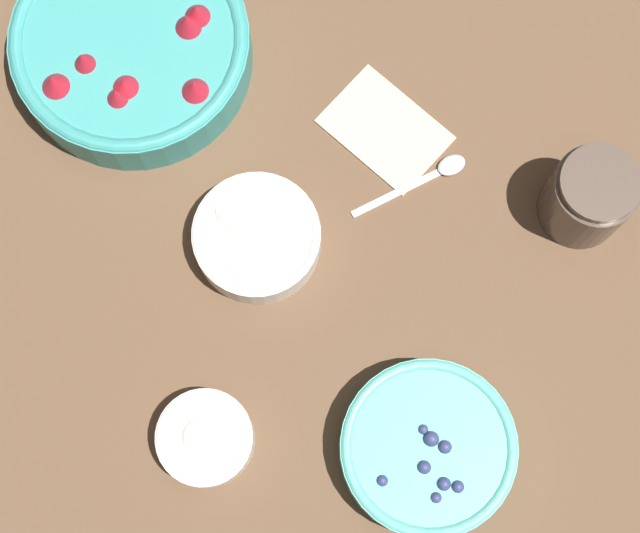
% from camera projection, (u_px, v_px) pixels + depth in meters
% --- Properties ---
extents(ground_plane, '(4.00, 4.00, 0.00)m').
position_uv_depth(ground_plane, '(298.00, 296.00, 1.14)').
color(ground_plane, brown).
extents(bowl_strawberries, '(0.26, 0.26, 0.08)m').
position_uv_depth(bowl_strawberries, '(132.00, 47.00, 1.16)').
color(bowl_strawberries, teal).
rests_on(bowl_strawberries, ground_plane).
extents(bowl_blueberries, '(0.18, 0.18, 0.06)m').
position_uv_depth(bowl_blueberries, '(428.00, 449.00, 1.07)').
color(bowl_blueberries, '#56B7A8').
rests_on(bowl_blueberries, ground_plane).
extents(bowl_bananas, '(0.13, 0.13, 0.04)m').
position_uv_depth(bowl_bananas, '(257.00, 238.00, 1.12)').
color(bowl_bananas, silver).
rests_on(bowl_bananas, ground_plane).
extents(bowl_cream, '(0.10, 0.10, 0.05)m').
position_uv_depth(bowl_cream, '(205.00, 438.00, 1.08)').
color(bowl_cream, silver).
rests_on(bowl_cream, ground_plane).
extents(jar_chocolate, '(0.09, 0.09, 0.10)m').
position_uv_depth(jar_chocolate, '(588.00, 197.00, 1.11)').
color(jar_chocolate, '#4C3D33').
rests_on(jar_chocolate, ground_plane).
extents(napkin, '(0.16, 0.14, 0.01)m').
position_uv_depth(napkin, '(385.00, 129.00, 1.18)').
color(napkin, beige).
rests_on(napkin, ground_plane).
extents(spoon, '(0.11, 0.10, 0.01)m').
position_uv_depth(spoon, '(431.00, 176.00, 1.16)').
color(spoon, silver).
rests_on(spoon, ground_plane).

